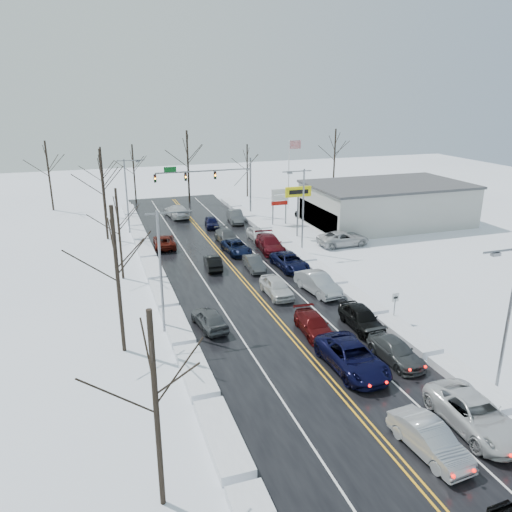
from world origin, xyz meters
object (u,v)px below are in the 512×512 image
object	(u,v)px
traffic_signal_mast	(215,178)
dealership_building	(387,203)
flagpole	(290,169)
tires_plus_sign	(298,195)
oncoming_car_0	(213,269)

from	to	relation	value
traffic_signal_mast	dealership_building	world-z (taller)	traffic_signal_mast
traffic_signal_mast	flagpole	bearing A→B (deg)	9.73
traffic_signal_mast	flagpole	xyz separation A→B (m)	(11.72, 2.01, 0.45)
dealership_building	traffic_signal_mast	bearing A→B (deg)	154.05
dealership_building	flagpole	bearing A→B (deg)	126.27
tires_plus_sign	dealership_building	distance (m)	13.82
flagpole	dealership_building	xyz separation A→B (m)	(8.80, -12.00, -3.27)
dealership_building	oncoming_car_0	xyz separation A→B (m)	(-25.89, -10.06, -2.66)
traffic_signal_mast	tires_plus_sign	xyz separation A→B (m)	(7.05, -12.00, -0.49)
traffic_signal_mast	flagpole	world-z (taller)	flagpole
traffic_signal_mast	dealership_building	distance (m)	23.01
oncoming_car_0	flagpole	bearing A→B (deg)	-122.72
tires_plus_sign	flagpole	world-z (taller)	flagpole
tires_plus_sign	flagpole	distance (m)	14.79
flagpole	dealership_building	bearing A→B (deg)	-53.73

